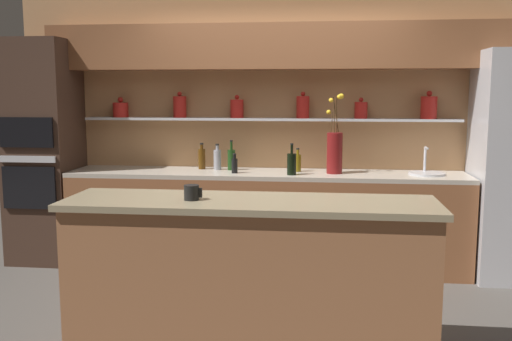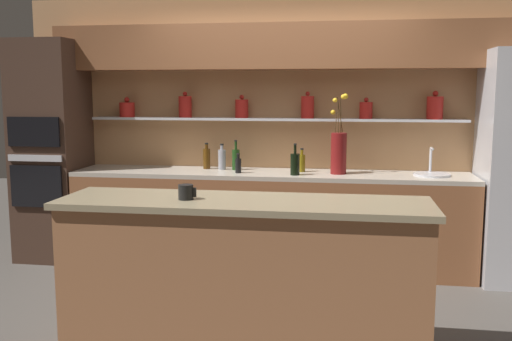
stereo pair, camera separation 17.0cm
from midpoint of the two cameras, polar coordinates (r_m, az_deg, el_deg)
The scene contains 14 objects.
ground_plane at distance 4.42m, azimuth 1.52°, elevation -14.39°, with size 12.00×12.00×0.00m, color #4C4742.
back_wall_unit at distance 5.61m, azimuth 3.60°, elevation 6.61°, with size 5.20×0.44×2.60m.
back_counter_unit at distance 5.47m, azimuth 2.26°, elevation -4.94°, with size 3.74×0.62×0.92m.
island_counter at distance 3.61m, azimuth 0.13°, elevation -10.89°, with size 2.28×0.61×1.02m.
oven_tower at distance 6.02m, azimuth -18.99°, elevation 1.86°, with size 0.62×0.64×2.17m.
flower_vase at distance 5.31m, azimuth 9.18°, elevation 1.93°, with size 0.16×0.14×0.74m.
sink_fixture at distance 5.42m, azimuth 18.04°, elevation -0.27°, with size 0.33×0.33×0.25m.
bottle_wine_0 at distance 5.19m, azimuth 4.86°, elevation 0.67°, with size 0.08×0.08×0.29m.
bottle_sauce_1 at distance 5.31m, azimuth -0.87°, elevation 0.56°, with size 0.06×0.06×0.18m.
bottle_wine_2 at distance 5.52m, azimuth -1.15°, elevation 1.15°, with size 0.07×0.07×0.29m.
bottle_oil_3 at distance 5.41m, azimuth 5.50°, elevation 0.79°, with size 0.06×0.06×0.22m.
bottle_spirit_4 at distance 5.61m, azimuth -4.10°, elevation 1.25°, with size 0.07×0.07×0.26m.
bottle_spirit_5 at distance 5.55m, azimuth -2.55°, elevation 1.16°, with size 0.07×0.07×0.25m.
coffee_mug at distance 3.50m, azimuth -5.65°, elevation -2.16°, with size 0.11×0.09×0.09m.
Camera 2 is at (0.61, -4.04, 1.68)m, focal length 40.00 mm.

